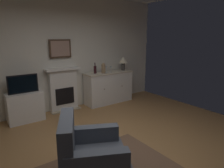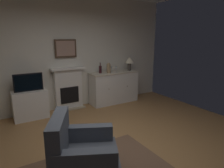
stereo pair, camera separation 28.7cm
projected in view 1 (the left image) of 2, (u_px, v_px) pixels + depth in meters
name	position (u px, v px, depth m)	size (l,w,h in m)	color
ground_plane	(122.00, 156.00, 3.27)	(6.05, 5.19, 0.10)	#9E7042
wall_rear	(59.00, 54.00, 4.95)	(6.05, 0.06, 2.89)	silver
fireplace_unit	(63.00, 89.00, 5.06)	(0.87, 0.30, 1.10)	white
framed_picture	(60.00, 49.00, 4.86)	(0.55, 0.04, 0.45)	#473323
sideboard_cabinet	(109.00, 87.00, 5.68)	(1.40, 0.49, 0.89)	white
table_lamp	(123.00, 61.00, 5.80)	(0.26, 0.26, 0.40)	#4C4742
wine_bottle	(95.00, 69.00, 5.35)	(0.08, 0.08, 0.29)	#331419
wine_glass_left	(106.00, 68.00, 5.52)	(0.07, 0.07, 0.16)	silver
wine_glass_center	(111.00, 68.00, 5.53)	(0.07, 0.07, 0.16)	silver
vase_decorative	(103.00, 68.00, 5.38)	(0.11, 0.11, 0.28)	#9E7F5B
tv_cabinet	(25.00, 107.00, 4.43)	(0.75, 0.42, 0.66)	white
tv_set	(23.00, 84.00, 4.29)	(0.62, 0.07, 0.40)	black
armchair	(90.00, 157.00, 2.50)	(1.06, 1.04, 0.92)	#474C56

